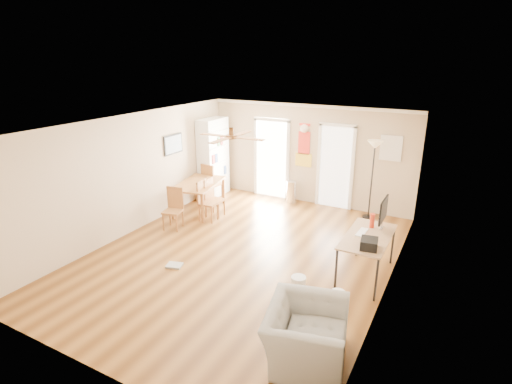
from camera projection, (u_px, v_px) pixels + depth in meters
The scene contains 30 objects.
floor at pixel (242, 255), 7.91m from camera, with size 7.00×7.00×0.00m, color brown.
ceiling at pixel (240, 124), 7.06m from camera, with size 5.50×7.00×0.00m, color silver, non-canonical shape.
wall_back at pixel (308, 155), 10.40m from camera, with size 5.50×0.04×2.60m, color beige, non-canonical shape.
wall_front at pixel (87, 282), 4.56m from camera, with size 5.50×0.04×2.60m, color beige, non-canonical shape.
wall_left at pixel (132, 174), 8.71m from camera, with size 0.04×7.00×2.60m, color beige, non-canonical shape.
wall_right at pixel (392, 221), 6.26m from camera, with size 0.04×7.00×2.60m, color beige, non-canonical shape.
crown_molding at pixel (240, 127), 7.07m from camera, with size 5.50×7.00×0.08m, color white, non-canonical shape.
kitchen_doorway at pixel (272, 159), 10.94m from camera, with size 0.90×0.10×2.10m, color white, non-canonical shape.
bathroom_doorway at pixel (335, 168), 10.14m from camera, with size 0.80×0.10×2.10m, color white, non-canonical shape.
wall_decal at pixel (304, 145), 10.36m from camera, with size 0.46×0.03×1.10m, color red.
ac_grille at pixel (391, 148), 9.33m from camera, with size 0.50×0.04×0.60m, color white.
framed_poster at pixel (173, 144), 9.73m from camera, with size 0.04×0.66×0.48m, color black.
ceiling_fan at pixel (231, 137), 6.86m from camera, with size 1.24×1.24×0.20m, color #593819, non-canonical shape.
bookshelf at pixel (213, 158), 11.01m from camera, with size 0.43×0.97×2.16m, color white, non-canonical shape.
dining_table at pixel (199, 197), 10.06m from camera, with size 0.90×1.49×0.75m, color #A37034, non-canonical shape.
dining_chair_right_a at pixel (215, 198), 9.70m from camera, with size 0.38×0.38×0.93m, color #AB6537, non-canonical shape.
dining_chair_right_b at pixel (209, 201), 9.47m from camera, with size 0.40×0.40×0.96m, color olive, non-canonical shape.
dining_chair_near at pixel (172, 209), 8.99m from camera, with size 0.39×0.39×0.94m, color #A27034, non-canonical shape.
dining_chair_far at pixel (212, 182), 10.81m from camera, with size 0.42×0.42×1.02m, color olive, non-canonical shape.
trash_can at pixel (291, 192), 10.67m from camera, with size 0.28×0.28×0.60m, color silver.
torchiere_lamp at pixel (372, 180), 9.45m from camera, with size 0.36×0.36×1.90m, color black, non-canonical shape.
computer_desk at pixel (366, 256), 7.05m from camera, with size 0.74×1.48×0.79m, color tan, non-canonical shape.
imac at pixel (383, 214), 7.13m from camera, with size 0.08×0.61×0.56m, color black, non-canonical shape.
keyboard at pixel (362, 232), 7.05m from camera, with size 0.13×0.40×0.01m, color white.
printer at pixel (369, 244), 6.45m from camera, with size 0.27×0.31×0.16m, color black.
orange_bottle at pixel (372, 221), 7.22m from camera, with size 0.09×0.09×0.26m, color red.
wastebasket_a at pixel (298, 284), 6.64m from camera, with size 0.25×0.25×0.29m, color silver.
wastebasket_b at pixel (338, 299), 6.26m from camera, with size 0.23×0.23×0.27m, color white.
floor_cloth at pixel (174, 265), 7.49m from camera, with size 0.28×0.22×0.04m, color gray.
armchair at pixel (306, 335), 5.11m from camera, with size 1.14×1.00×0.74m, color gray.
Camera 1 is at (3.58, -6.10, 3.77)m, focal length 27.99 mm.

